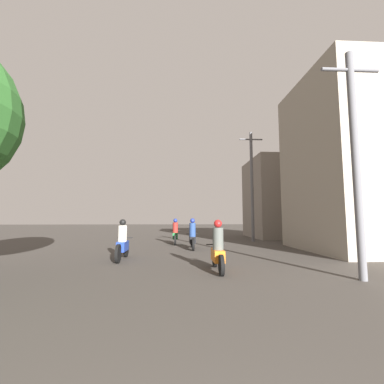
{
  "coord_description": "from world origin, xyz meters",
  "views": [
    {
      "loc": [
        -0.02,
        0.25,
        1.6
      ],
      "look_at": [
        0.96,
        18.22,
        3.38
      ],
      "focal_mm": 24.0,
      "sensor_mm": 36.0,
      "label": 1
    }
  ],
  "objects_px": {
    "motorcycle_orange": "(218,251)",
    "motorcycle_green": "(175,234)",
    "motorcycle_blue": "(123,243)",
    "motorcycle_black": "(192,237)",
    "utility_pole_near": "(355,156)",
    "utility_pole_far": "(252,183)",
    "building_right_far": "(280,198)",
    "building_right_near": "(355,163)"
  },
  "relations": [
    {
      "from": "motorcycle_orange",
      "to": "motorcycle_blue",
      "type": "xyz_separation_m",
      "value": [
        -3.29,
        2.22,
        0.0
      ]
    },
    {
      "from": "building_right_near",
      "to": "utility_pole_far",
      "type": "xyz_separation_m",
      "value": [
        -3.65,
        5.16,
        -0.33
      ]
    },
    {
      "from": "motorcycle_black",
      "to": "utility_pole_far",
      "type": "xyz_separation_m",
      "value": [
        4.29,
        3.91,
        3.3
      ]
    },
    {
      "from": "motorcycle_orange",
      "to": "utility_pole_far",
      "type": "height_order",
      "value": "utility_pole_far"
    },
    {
      "from": "motorcycle_green",
      "to": "building_right_near",
      "type": "distance_m",
      "value": 10.26
    },
    {
      "from": "motorcycle_black",
      "to": "utility_pole_far",
      "type": "distance_m",
      "value": 6.68
    },
    {
      "from": "motorcycle_black",
      "to": "building_right_near",
      "type": "relative_size",
      "value": 0.24
    },
    {
      "from": "motorcycle_orange",
      "to": "motorcycle_black",
      "type": "xyz_separation_m",
      "value": [
        -0.46,
        5.44,
        0.01
      ]
    },
    {
      "from": "motorcycle_orange",
      "to": "building_right_near",
      "type": "distance_m",
      "value": 9.32
    },
    {
      "from": "motorcycle_green",
      "to": "utility_pole_near",
      "type": "xyz_separation_m",
      "value": [
        4.86,
        -9.26,
        2.61
      ]
    },
    {
      "from": "motorcycle_black",
      "to": "building_right_far",
      "type": "xyz_separation_m",
      "value": [
        7.54,
        7.19,
        2.52
      ]
    },
    {
      "from": "utility_pole_near",
      "to": "motorcycle_blue",
      "type": "bearing_deg",
      "value": 152.5
    },
    {
      "from": "building_right_near",
      "to": "utility_pole_near",
      "type": "bearing_deg",
      "value": -125.82
    },
    {
      "from": "motorcycle_blue",
      "to": "utility_pole_near",
      "type": "height_order",
      "value": "utility_pole_near"
    },
    {
      "from": "building_right_far",
      "to": "utility_pole_near",
      "type": "distance_m",
      "value": 14.41
    },
    {
      "from": "motorcycle_orange",
      "to": "motorcycle_green",
      "type": "height_order",
      "value": "same"
    },
    {
      "from": "motorcycle_green",
      "to": "motorcycle_blue",
      "type": "bearing_deg",
      "value": -114.26
    },
    {
      "from": "motorcycle_orange",
      "to": "motorcycle_blue",
      "type": "relative_size",
      "value": 0.89
    },
    {
      "from": "building_right_far",
      "to": "motorcycle_black",
      "type": "bearing_deg",
      "value": -136.36
    },
    {
      "from": "motorcycle_black",
      "to": "building_right_near",
      "type": "xyz_separation_m",
      "value": [
        7.94,
        -1.25,
        3.63
      ]
    },
    {
      "from": "motorcycle_black",
      "to": "motorcycle_green",
      "type": "distance_m",
      "value": 2.66
    },
    {
      "from": "building_right_near",
      "to": "utility_pole_far",
      "type": "distance_m",
      "value": 6.32
    },
    {
      "from": "motorcycle_green",
      "to": "building_right_far",
      "type": "relative_size",
      "value": 0.33
    },
    {
      "from": "motorcycle_black",
      "to": "motorcycle_blue",
      "type": "bearing_deg",
      "value": -133.65
    },
    {
      "from": "motorcycle_blue",
      "to": "motorcycle_black",
      "type": "distance_m",
      "value": 4.29
    },
    {
      "from": "motorcycle_blue",
      "to": "building_right_near",
      "type": "relative_size",
      "value": 0.24
    },
    {
      "from": "motorcycle_black",
      "to": "utility_pole_near",
      "type": "distance_m",
      "value": 8.26
    },
    {
      "from": "motorcycle_orange",
      "to": "motorcycle_green",
      "type": "bearing_deg",
      "value": 105.21
    },
    {
      "from": "motorcycle_blue",
      "to": "motorcycle_black",
      "type": "xyz_separation_m",
      "value": [
        2.83,
        3.23,
        0.0
      ]
    },
    {
      "from": "utility_pole_near",
      "to": "building_right_near",
      "type": "bearing_deg",
      "value": 54.18
    },
    {
      "from": "motorcycle_orange",
      "to": "motorcycle_green",
      "type": "distance_m",
      "value": 8.06
    },
    {
      "from": "motorcycle_orange",
      "to": "motorcycle_blue",
      "type": "distance_m",
      "value": 3.96
    },
    {
      "from": "motorcycle_green",
      "to": "utility_pole_near",
      "type": "height_order",
      "value": "utility_pole_near"
    },
    {
      "from": "motorcycle_orange",
      "to": "building_right_far",
      "type": "relative_size",
      "value": 0.3
    },
    {
      "from": "motorcycle_blue",
      "to": "building_right_far",
      "type": "bearing_deg",
      "value": 49.91
    },
    {
      "from": "motorcycle_blue",
      "to": "building_right_far",
      "type": "distance_m",
      "value": 14.92
    },
    {
      "from": "motorcycle_orange",
      "to": "building_right_far",
      "type": "height_order",
      "value": "building_right_far"
    },
    {
      "from": "utility_pole_far",
      "to": "motorcycle_green",
      "type": "bearing_deg",
      "value": -164.81
    },
    {
      "from": "utility_pole_near",
      "to": "utility_pole_far",
      "type": "bearing_deg",
      "value": 88.2
    },
    {
      "from": "motorcycle_black",
      "to": "utility_pole_far",
      "type": "bearing_deg",
      "value": 39.91
    },
    {
      "from": "motorcycle_blue",
      "to": "building_right_far",
      "type": "xyz_separation_m",
      "value": [
        10.37,
        10.42,
        2.53
      ]
    },
    {
      "from": "utility_pole_near",
      "to": "utility_pole_far",
      "type": "distance_m",
      "value": 10.7
    }
  ]
}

